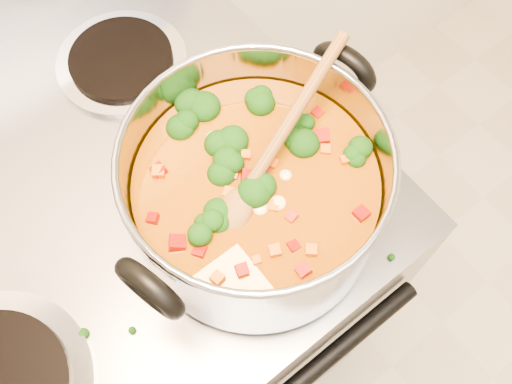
% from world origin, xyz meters
% --- Properties ---
extents(electric_range, '(0.73, 0.66, 1.08)m').
position_xyz_m(electric_range, '(-0.06, 1.16, 0.47)').
color(electric_range, gray).
rests_on(electric_range, ground).
extents(stockpot, '(0.34, 0.28, 0.17)m').
position_xyz_m(stockpot, '(0.11, 1.00, 1.01)').
color(stockpot, '#A3A3AA').
rests_on(stockpot, electric_range).
extents(wooden_spoon, '(0.24, 0.10, 0.09)m').
position_xyz_m(wooden_spoon, '(0.12, 1.00, 1.05)').
color(wooden_spoon, brown).
rests_on(wooden_spoon, stockpot).
extents(cooktop_crumbs, '(0.32, 0.32, 0.01)m').
position_xyz_m(cooktop_crumbs, '(0.08, 1.01, 0.92)').
color(cooktop_crumbs, black).
rests_on(cooktop_crumbs, electric_range).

